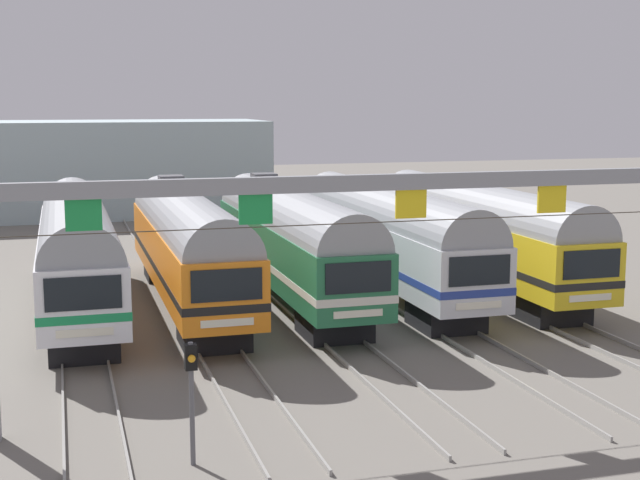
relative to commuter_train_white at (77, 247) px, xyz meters
name	(u,v)px	position (x,y,z in m)	size (l,w,h in m)	color
ground_plane	(291,300)	(8.77, 0.01, -2.69)	(160.00, 160.00, 0.00)	slate
track_bed	(222,240)	(8.77, 17.01, -2.61)	(19.05, 70.00, 0.15)	gray
commuter_train_white	(77,247)	(0.00, 0.00, 0.00)	(2.88, 18.06, 4.77)	white
commuter_train_orange	(187,242)	(4.39, 0.00, 0.00)	(2.88, 18.06, 5.05)	orange
commuter_train_green	(291,238)	(8.77, 0.00, 0.00)	(2.88, 18.06, 5.05)	#236B42
commuter_train_silver	(388,234)	(13.16, 0.00, 0.00)	(2.88, 18.06, 4.77)	silver
commuter_train_yellow	(479,230)	(17.54, 0.00, 0.00)	(2.88, 18.06, 4.77)	gold
catenary_gantry	(411,216)	(8.77, -13.49, 2.59)	(22.78, 0.44, 6.97)	gray
yard_signal_mast	(191,380)	(2.19, -16.45, -0.62)	(0.28, 0.35, 2.96)	#59595E
maintenance_building	(89,168)	(1.55, 32.67, 0.80)	(26.07, 10.00, 6.97)	#9EB2B7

